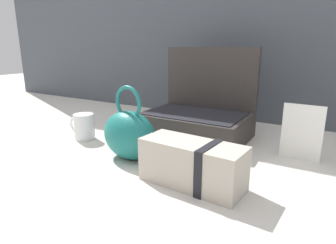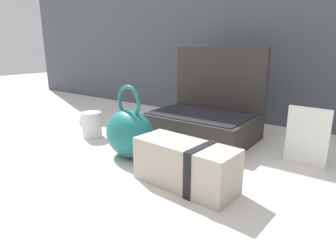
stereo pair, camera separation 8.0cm
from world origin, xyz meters
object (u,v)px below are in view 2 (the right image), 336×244
at_px(cream_toiletry_bag, 186,165).
at_px(open_suitcase, 204,117).
at_px(teal_pouch_handbag, 130,133).
at_px(coffee_mug, 91,124).
at_px(info_card_left, 307,137).

bearing_deg(cream_toiletry_bag, open_suitcase, 113.30).
bearing_deg(teal_pouch_handbag, open_suitcase, 74.86).
bearing_deg(cream_toiletry_bag, coffee_mug, 166.74).
distance_m(cream_toiletry_bag, info_card_left, 0.37).
relative_size(cream_toiletry_bag, info_card_left, 1.56).
bearing_deg(cream_toiletry_bag, info_card_left, 57.18).
height_order(open_suitcase, coffee_mug, open_suitcase).
bearing_deg(coffee_mug, open_suitcase, 35.69).
xyz_separation_m(open_suitcase, teal_pouch_handbag, (-0.08, -0.31, -0.00)).
relative_size(coffee_mug, info_card_left, 0.66).
xyz_separation_m(open_suitcase, coffee_mug, (-0.34, -0.25, -0.03)).
bearing_deg(open_suitcase, info_card_left, -8.23).
xyz_separation_m(cream_toiletry_bag, info_card_left, (0.20, 0.31, 0.03)).
height_order(cream_toiletry_bag, info_card_left, info_card_left).
distance_m(cream_toiletry_bag, coffee_mug, 0.51).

